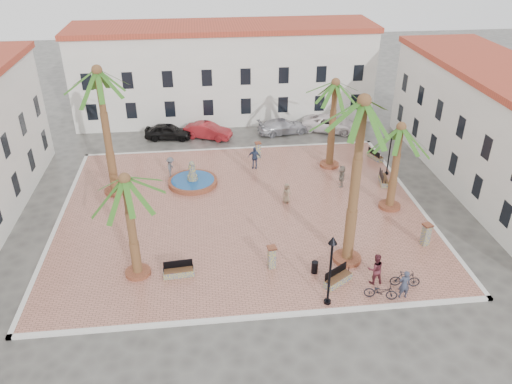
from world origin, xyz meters
TOP-DOWN VIEW (x-y plane):
  - ground at (0.00, 0.00)m, footprint 120.00×120.00m
  - plaza at (0.00, 0.00)m, footprint 26.00×22.00m
  - kerb_n at (0.00, 11.00)m, footprint 26.30×0.30m
  - kerb_s at (0.00, -11.00)m, footprint 26.30×0.30m
  - kerb_e at (13.00, 0.00)m, footprint 0.30×22.30m
  - kerb_w at (-13.00, 0.00)m, footprint 0.30×22.30m
  - building_north at (-0.00, 19.99)m, footprint 30.40×7.40m
  - building_east at (19.99, 2.00)m, footprint 7.40×26.40m
  - fountain at (-3.56, 4.45)m, footprint 3.90×3.90m
  - palm_nw at (-9.51, 3.80)m, footprint 5.54×5.54m
  - palm_sw at (-6.88, -6.59)m, footprint 4.92×4.92m
  - palm_s at (5.94, -6.70)m, footprint 5.68×5.68m
  - palm_e at (10.79, -0.80)m, footprint 5.12×5.12m
  - palm_ne at (8.05, 6.46)m, footprint 5.26×5.26m
  - bench_s at (-4.44, -7.05)m, footprint 1.86×0.70m
  - bench_se at (4.80, -8.80)m, footprint 1.90×1.52m
  - bench_e at (11.59, 2.90)m, footprint 0.88×1.90m
  - bench_ne at (12.38, 7.30)m, footprint 1.04×1.77m
  - lamppost_s at (3.79, -10.40)m, footprint 0.48×0.48m
  - lamppost_e at (12.40, 4.36)m, footprint 0.41×0.41m
  - bollard_se at (1.17, -6.88)m, footprint 0.60×0.60m
  - bollard_n at (2.19, 8.80)m, footprint 0.58×0.58m
  - bollard_e at (11.42, -5.64)m, footprint 0.67×0.67m
  - litter_bin at (3.66, -7.68)m, footprint 0.40×0.40m
  - cyclist_a at (8.11, -10.40)m, footprint 0.67×0.45m
  - bicycle_a at (6.83, -10.35)m, footprint 1.95×1.14m
  - cyclist_b at (6.92, -8.97)m, footprint 0.96×0.75m
  - bicycle_b at (8.56, -9.51)m, footprint 1.79×0.81m
  - pedestrian_fountain_a at (3.38, 0.77)m, footprint 0.89×0.74m
  - pedestrian_fountain_b at (1.64, 6.78)m, footprint 1.21×0.77m
  - pedestrian_north at (-5.30, 5.85)m, footprint 0.81×1.23m
  - pedestrian_east at (8.11, 2.82)m, footprint 0.91×1.70m
  - car_black at (-5.84, 14.26)m, footprint 4.64×2.34m
  - car_red at (-2.06, 14.02)m, footprint 4.81×3.19m
  - car_silver at (5.33, 14.38)m, footprint 5.26×2.85m
  - car_white at (10.11, 14.45)m, footprint 6.07×4.41m

SIDE VIEW (x-z plane):
  - ground at x=0.00m, z-range 0.00..0.00m
  - plaza at x=0.00m, z-range 0.00..0.15m
  - kerb_n at x=0.00m, z-range 0.00..0.16m
  - kerb_s at x=0.00m, z-range 0.00..0.16m
  - kerb_e at x=13.00m, z-range 0.00..0.16m
  - kerb_w at x=-13.00m, z-range 0.00..0.16m
  - bench_ne at x=12.38m, z-range -0.04..0.85m
  - bench_s at x=-4.44m, z-range -0.06..0.90m
  - bench_e at x=11.59m, z-range -0.06..0.90m
  - fountain at x=-3.56m, z-range -0.58..1.43m
  - bench_se at x=4.80m, z-range -0.07..0.93m
  - litter_bin at x=3.66m, z-range 0.15..0.92m
  - bicycle_a at x=6.83m, z-range 0.15..1.12m
  - bicycle_b at x=8.56m, z-range 0.15..1.19m
  - car_silver at x=5.33m, z-range 0.00..1.45m
  - car_red at x=-2.06m, z-range 0.00..1.50m
  - car_black at x=-5.84m, z-range 0.00..1.52m
  - car_white at x=10.11m, z-range 0.00..1.53m
  - bollard_n at x=2.19m, z-range 0.18..1.60m
  - pedestrian_fountain_a at x=3.38m, z-range 0.15..1.70m
  - bollard_se at x=1.17m, z-range 0.18..1.68m
  - bollard_e at x=11.42m, z-range 0.18..1.73m
  - pedestrian_east at x=8.11m, z-range 0.15..1.90m
  - pedestrian_north at x=-5.30m, z-range 0.15..1.92m
  - cyclist_a at x=8.11m, z-range 0.15..1.97m
  - pedestrian_fountain_b at x=1.64m, z-range 0.15..2.06m
  - cyclist_b at x=6.92m, z-range 0.15..2.11m
  - lamppost_e at x=12.40m, z-range 0.81..4.54m
  - lamppost_s at x=3.79m, z-range 0.94..5.39m
  - building_east at x=19.99m, z-range 0.02..9.02m
  - building_north at x=0.00m, z-range 0.02..9.52m
  - palm_e at x=10.79m, z-range 2.33..8.99m
  - palm_sw at x=-6.88m, z-range 2.42..9.20m
  - palm_ne at x=8.05m, z-range 2.75..10.40m
  - palm_nw at x=-9.51m, z-range 3.75..13.68m
  - palm_s at x=5.94m, z-range 4.09..14.83m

